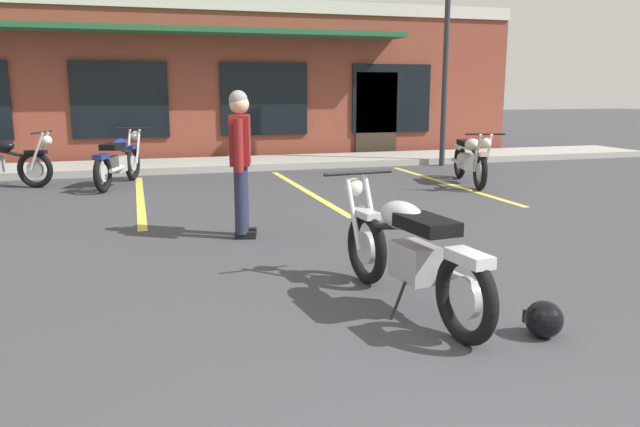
% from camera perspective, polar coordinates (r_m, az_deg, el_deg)
% --- Properties ---
extents(ground_plane, '(80.00, 80.00, 0.00)m').
position_cam_1_polar(ground_plane, '(5.91, -2.47, -5.23)').
color(ground_plane, '#3D3D42').
extents(sidewalk_kerb, '(22.00, 1.80, 0.14)m').
position_cam_1_polar(sidewalk_kerb, '(13.78, -10.77, 4.43)').
color(sidewalk_kerb, '#A8A59E').
rests_on(sidewalk_kerb, ground_plane).
extents(brick_storefront_building, '(16.40, 6.88, 3.75)m').
position_cam_1_polar(brick_storefront_building, '(17.84, -12.42, 11.72)').
color(brick_storefront_building, brown).
rests_on(brick_storefront_building, ground_plane).
extents(painted_stall_lines, '(8.18, 4.80, 0.01)m').
position_cam_1_polar(painted_stall_lines, '(10.24, -8.65, 1.78)').
color(painted_stall_lines, '#DBCC4C').
rests_on(painted_stall_lines, ground_plane).
extents(motorcycle_foreground_classic, '(0.69, 2.11, 0.98)m').
position_cam_1_polar(motorcycle_foreground_classic, '(4.84, 8.13, -3.41)').
color(motorcycle_foreground_classic, black).
rests_on(motorcycle_foreground_classic, ground_plane).
extents(motorcycle_silver_naked, '(0.89, 2.06, 0.98)m').
position_cam_1_polar(motorcycle_silver_naked, '(11.50, 13.61, 4.93)').
color(motorcycle_silver_naked, black).
rests_on(motorcycle_silver_naked, ground_plane).
extents(motorcycle_blue_standard, '(1.00, 2.03, 0.98)m').
position_cam_1_polar(motorcycle_blue_standard, '(11.52, -18.01, 4.71)').
color(motorcycle_blue_standard, black).
rests_on(motorcycle_blue_standard, ground_plane).
extents(person_in_black_shirt, '(0.34, 0.61, 1.68)m').
position_cam_1_polar(person_in_black_shirt, '(7.12, -7.32, 5.34)').
color(person_in_black_shirt, black).
rests_on(person_in_black_shirt, ground_plane).
extents(helmet_on_pavement, '(0.26, 0.26, 0.26)m').
position_cam_1_polar(helmet_on_pavement, '(4.60, 19.86, -9.12)').
color(helmet_on_pavement, black).
rests_on(helmet_on_pavement, ground_plane).
extents(parking_lot_lamp_post, '(0.24, 0.76, 5.44)m').
position_cam_1_polar(parking_lot_lamp_post, '(14.16, 11.87, 18.40)').
color(parking_lot_lamp_post, '#2D2D33').
rests_on(parking_lot_lamp_post, ground_plane).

